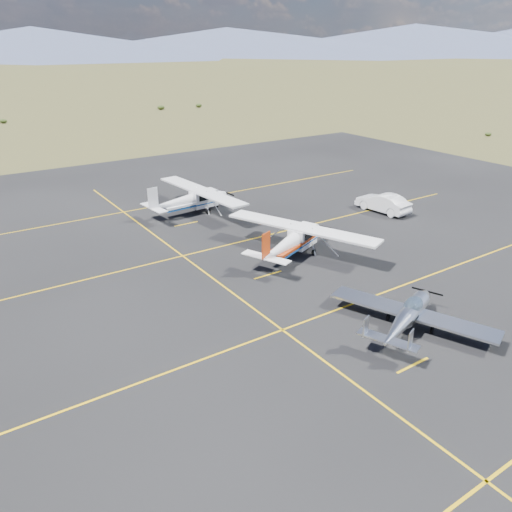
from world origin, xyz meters
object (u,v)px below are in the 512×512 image
object	(u,v)px
sedan	(383,203)
aircraft_cessna	(293,240)
aircraft_low_wing	(408,315)
aircraft_plain	(190,199)

from	to	relation	value
sedan	aircraft_cessna	bearing A→B (deg)	9.68
aircraft_low_wing	aircraft_plain	world-z (taller)	aircraft_plain
aircraft_cessna	aircraft_plain	distance (m)	11.81
aircraft_low_wing	aircraft_cessna	size ratio (longest dim) A/B	0.78
aircraft_cessna	sedan	distance (m)	12.37
aircraft_low_wing	aircraft_plain	xyz separation A→B (m)	(-0.54, 21.98, 0.35)
aircraft_low_wing	aircraft_cessna	xyz separation A→B (m)	(0.90, 10.25, 0.35)
aircraft_low_wing	aircraft_plain	distance (m)	21.99
aircraft_cessna	aircraft_plain	bearing A→B (deg)	74.13
aircraft_cessna	aircraft_plain	size ratio (longest dim) A/B	0.96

